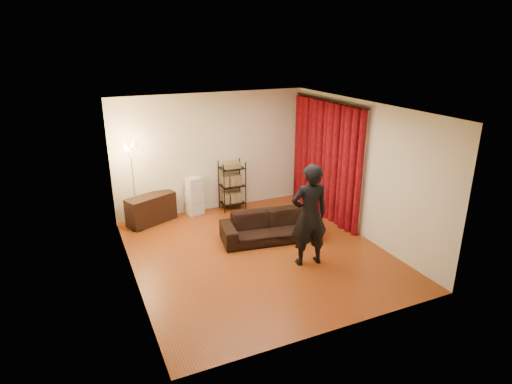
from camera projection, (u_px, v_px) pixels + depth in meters
name	position (u px, v px, depth m)	size (l,w,h in m)	color
floor	(258.00, 253.00, 8.04)	(5.00, 5.00, 0.00)	#8D3512
ceiling	(258.00, 108.00, 7.13)	(5.00, 5.00, 0.00)	white
wall_back	(212.00, 153.00, 9.73)	(5.00, 5.00, 0.00)	beige
wall_front	(339.00, 242.00, 5.44)	(5.00, 5.00, 0.00)	beige
wall_left	(128.00, 204.00, 6.72)	(5.00, 5.00, 0.00)	beige
wall_right	(361.00, 170.00, 8.45)	(5.00, 5.00, 0.00)	beige
curtain_rod	(329.00, 100.00, 8.96)	(0.04, 0.04, 2.65)	black
curtain	(325.00, 160.00, 9.40)	(0.22, 2.65, 2.55)	maroon
sofa	(270.00, 226.00, 8.48)	(1.92, 0.75, 0.56)	black
person	(309.00, 215.00, 7.37)	(0.67, 0.44, 1.85)	black
media_cabinet	(151.00, 209.00, 9.26)	(1.07, 0.40, 0.62)	black
storage_boxes	(195.00, 196.00, 9.67)	(0.35, 0.28, 0.87)	silver
wire_shelf	(232.00, 186.00, 9.93)	(0.53, 0.37, 1.16)	black
floor_lamp	(134.00, 187.00, 8.70)	(0.34, 0.34, 1.87)	silver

